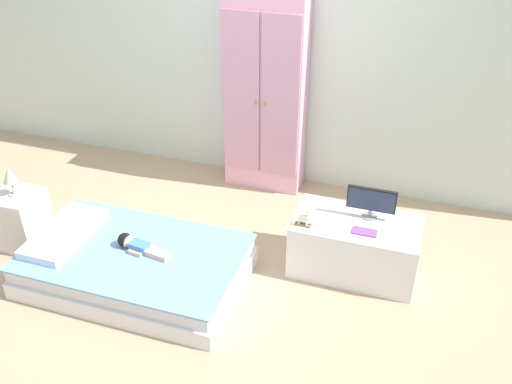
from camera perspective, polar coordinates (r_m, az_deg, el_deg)
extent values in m
cube|color=tan|center=(3.96, -5.45, -9.13)|extent=(10.00, 10.00, 0.02)
cube|color=silver|center=(4.63, 1.59, 16.51)|extent=(6.40, 0.05, 2.70)
cube|color=white|center=(4.01, -11.88, -7.89)|extent=(1.45, 0.89, 0.13)
cube|color=silver|center=(3.93, -12.07, -6.59)|extent=(1.41, 0.85, 0.10)
cube|color=#7AA8DB|center=(3.90, -12.16, -5.91)|extent=(1.44, 0.88, 0.02)
cube|color=silver|center=(4.14, -18.66, -3.91)|extent=(0.31, 0.64, 0.06)
cube|color=#4C84C6|center=(3.87, -11.60, -5.39)|extent=(0.14, 0.10, 0.06)
cube|color=#DBB293|center=(3.82, -9.66, -6.00)|extent=(0.16, 0.06, 0.04)
cube|color=#DBB293|center=(3.80, -9.97, -6.30)|extent=(0.16, 0.06, 0.04)
cube|color=#DBB293|center=(3.92, -11.11, -5.17)|extent=(0.10, 0.04, 0.03)
cube|color=#DBB293|center=(3.85, -12.03, -6.01)|extent=(0.10, 0.04, 0.03)
sphere|color=#DBB293|center=(3.92, -12.86, -4.77)|extent=(0.09, 0.09, 0.09)
sphere|color=black|center=(3.93, -13.00, -4.70)|extent=(0.10, 0.10, 0.10)
cube|color=silver|center=(4.50, -22.44, -2.56)|extent=(0.31, 0.31, 0.43)
cylinder|color=#B7B2AD|center=(4.39, -23.02, -0.18)|extent=(0.08, 0.08, 0.01)
cylinder|color=#B7B2AD|center=(4.36, -23.17, 0.41)|extent=(0.02, 0.02, 0.09)
cone|color=#A8D699|center=(4.31, -23.46, 1.60)|extent=(0.10, 0.10, 0.12)
cube|color=#EFADCC|center=(4.65, 0.96, 9.58)|extent=(0.64, 0.25, 1.62)
cube|color=#D298B3|center=(4.57, -1.50, 9.68)|extent=(0.30, 0.02, 1.33)
cube|color=#D298B3|center=(4.48, 2.43, 9.18)|extent=(0.30, 0.02, 1.33)
sphere|color=gold|center=(4.53, -0.12, 8.94)|extent=(0.02, 0.02, 0.02)
sphere|color=gold|center=(4.51, 0.85, 8.81)|extent=(0.02, 0.02, 0.02)
cube|color=white|center=(3.98, 9.87, -5.35)|extent=(0.85, 0.47, 0.40)
cylinder|color=#99999E|center=(3.93, 11.30, -2.41)|extent=(0.10, 0.10, 0.01)
cylinder|color=#99999E|center=(3.91, 11.34, -2.05)|extent=(0.02, 0.02, 0.05)
cube|color=black|center=(3.85, 11.51, -0.73)|extent=(0.33, 0.02, 0.16)
cube|color=#28334C|center=(3.84, 11.48, -0.83)|extent=(0.31, 0.01, 0.14)
cube|color=#8E6642|center=(3.80, 4.78, -3.13)|extent=(0.11, 0.01, 0.01)
cube|color=#8E6642|center=(3.77, 4.66, -3.39)|extent=(0.11, 0.01, 0.01)
cube|color=white|center=(3.75, 4.75, -2.61)|extent=(0.07, 0.03, 0.04)
cylinder|color=white|center=(3.78, 5.15, -3.00)|extent=(0.01, 0.01, 0.03)
cylinder|color=white|center=(3.76, 5.06, -3.19)|extent=(0.01, 0.01, 0.03)
cylinder|color=white|center=(3.79, 4.40, -2.87)|extent=(0.01, 0.01, 0.03)
cylinder|color=white|center=(3.77, 4.31, -3.05)|extent=(0.01, 0.01, 0.03)
cylinder|color=white|center=(3.73, 5.23, -2.30)|extent=(0.02, 0.02, 0.02)
sphere|color=white|center=(3.72, 5.25, -2.02)|extent=(0.04, 0.04, 0.04)
cube|color=#8E51B2|center=(3.77, 10.83, -3.95)|extent=(0.16, 0.08, 0.01)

